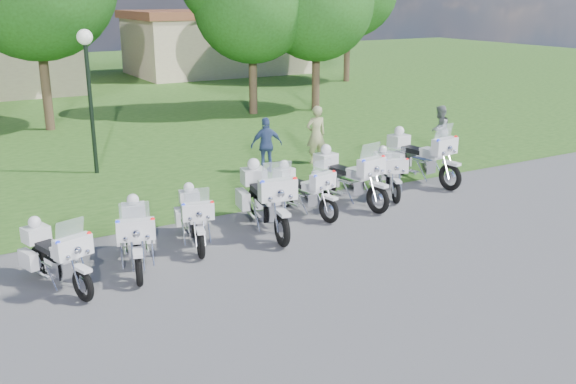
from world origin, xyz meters
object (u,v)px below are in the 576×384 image
motorcycle_1 (136,235)px  bystander_b (439,130)px  motorcycle_6 (388,172)px  bystander_a (316,135)px  motorcycle_4 (303,189)px  motorcycle_7 (420,156)px  bystander_c (267,145)px  motorcycle_2 (194,217)px  motorcycle_3 (265,198)px  motorcycle_5 (347,176)px  motorcycle_0 (55,255)px  lamp_post (87,66)px

motorcycle_1 → bystander_b: bystander_b is taller
motorcycle_6 → bystander_a: 3.66m
motorcycle_4 → motorcycle_7: 4.36m
motorcycle_1 → motorcycle_4: 4.53m
motorcycle_6 → bystander_b: 5.09m
motorcycle_1 → bystander_c: size_ratio=1.35×
motorcycle_2 → motorcycle_4: motorcycle_4 is taller
motorcycle_4 → motorcycle_1: bearing=2.5°
motorcycle_3 → motorcycle_5: motorcycle_3 is taller
motorcycle_0 → bystander_c: bystander_c is taller
motorcycle_4 → motorcycle_6: bearing=174.4°
motorcycle_6 → bystander_c: bystander_c is taller
bystander_a → motorcycle_3: bearing=52.6°
lamp_post → bystander_a: lamp_post is taller
motorcycle_0 → motorcycle_6: bearing=172.6°
bystander_a → motorcycle_0: bearing=36.1°
motorcycle_1 → motorcycle_2: 1.52m
motorcycle_3 → motorcycle_6: 4.18m
bystander_a → bystander_b: 4.34m
motorcycle_4 → bystander_c: size_ratio=1.31×
motorcycle_0 → motorcycle_2: size_ratio=1.01×
lamp_post → bystander_b: bearing=-16.7°
motorcycle_2 → motorcycle_1: bearing=35.1°
bystander_a → bystander_c: 1.85m
motorcycle_3 → bystander_b: bearing=-147.9°
motorcycle_0 → motorcycle_5: (7.31, 1.39, 0.11)m
motorcycle_3 → bystander_c: bearing=-109.2°
lamp_post → bystander_c: bearing=-28.8°
motorcycle_1 → motorcycle_6: bearing=-154.4°
motorcycle_7 → bystander_b: motorcycle_7 is taller
motorcycle_0 → bystander_a: bearing=-166.9°
lamp_post → bystander_a: size_ratio=2.31×
motorcycle_2 → bystander_a: bystander_a is taller
bystander_a → bystander_c: size_ratio=1.10×
motorcycle_2 → lamp_post: size_ratio=0.50×
motorcycle_1 → motorcycle_6: size_ratio=1.13×
motorcycle_1 → motorcycle_6: (7.21, 1.35, -0.05)m
motorcycle_4 → motorcycle_3: bearing=11.1°
motorcycle_0 → motorcycle_4: bearing=174.6°
motorcycle_6 → bystander_c: 3.90m
motorcycle_0 → lamp_post: size_ratio=0.50×
motorcycle_3 → lamp_post: (-2.11, 6.69, 2.40)m
bystander_b → bystander_c: bearing=-33.7°
motorcycle_3 → bystander_c: size_ratio=1.60×
motorcycle_6 → bystander_b: bearing=-123.5°
motorcycle_7 → motorcycle_4: bearing=2.6°
motorcycle_4 → motorcycle_0: bearing=0.9°
motorcycle_7 → lamp_post: (-7.70, 5.41, 2.39)m
motorcycle_0 → motorcycle_6: size_ratio=1.06×
motorcycle_0 → motorcycle_3: size_ratio=0.79×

